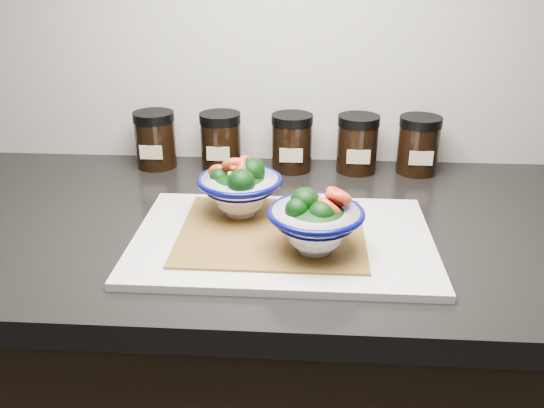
# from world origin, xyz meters

# --- Properties ---
(countertop) EXTENTS (3.50, 0.60, 0.04)m
(countertop) POSITION_xyz_m (0.00, 1.45, 0.88)
(countertop) COLOR black
(countertop) RESTS_ON cabinet
(cutting_board) EXTENTS (0.45, 0.30, 0.01)m
(cutting_board) POSITION_xyz_m (-0.03, 1.37, 0.91)
(cutting_board) COLOR silver
(cutting_board) RESTS_ON countertop
(bamboo_mat) EXTENTS (0.28, 0.24, 0.00)m
(bamboo_mat) POSITION_xyz_m (-0.04, 1.38, 0.91)
(bamboo_mat) COLOR #A37731
(bamboo_mat) RESTS_ON cutting_board
(bowl_left) EXTENTS (0.14, 0.14, 0.10)m
(bowl_left) POSITION_xyz_m (-0.10, 1.44, 0.96)
(bowl_left) COLOR white
(bowl_left) RESTS_ON bamboo_mat
(bowl_right) EXTENTS (0.14, 0.14, 0.10)m
(bowl_right) POSITION_xyz_m (0.02, 1.33, 0.96)
(bowl_right) COLOR white
(bowl_right) RESTS_ON bamboo_mat
(spice_jar_a) EXTENTS (0.08, 0.08, 0.11)m
(spice_jar_a) POSITION_xyz_m (-0.30, 1.69, 0.96)
(spice_jar_a) COLOR black
(spice_jar_a) RESTS_ON countertop
(spice_jar_b) EXTENTS (0.08, 0.08, 0.11)m
(spice_jar_b) POSITION_xyz_m (-0.17, 1.69, 0.96)
(spice_jar_b) COLOR black
(spice_jar_b) RESTS_ON countertop
(spice_jar_c) EXTENTS (0.08, 0.08, 0.11)m
(spice_jar_c) POSITION_xyz_m (-0.03, 1.69, 0.96)
(spice_jar_c) COLOR black
(spice_jar_c) RESTS_ON countertop
(spice_jar_d) EXTENTS (0.08, 0.08, 0.11)m
(spice_jar_d) POSITION_xyz_m (0.10, 1.69, 0.96)
(spice_jar_d) COLOR black
(spice_jar_d) RESTS_ON countertop
(spice_jar_e) EXTENTS (0.08, 0.08, 0.11)m
(spice_jar_e) POSITION_xyz_m (0.22, 1.69, 0.96)
(spice_jar_e) COLOR black
(spice_jar_e) RESTS_ON countertop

